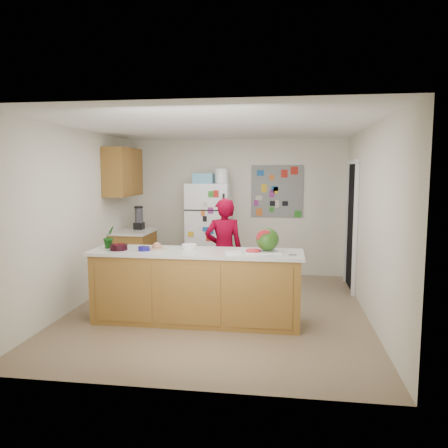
# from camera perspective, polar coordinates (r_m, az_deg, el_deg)

# --- Properties ---
(floor) EXTENTS (4.00, 4.50, 0.02)m
(floor) POSITION_cam_1_polar(r_m,az_deg,el_deg) (6.18, -0.81, -11.25)
(floor) COLOR brown
(floor) RESTS_ON ground
(wall_back) EXTENTS (4.00, 0.02, 2.50)m
(wall_back) POSITION_cam_1_polar(r_m,az_deg,el_deg) (8.14, 1.63, 2.22)
(wall_back) COLOR beige
(wall_back) RESTS_ON ground
(wall_left) EXTENTS (0.02, 4.50, 2.50)m
(wall_left) POSITION_cam_1_polar(r_m,az_deg,el_deg) (6.53, -18.55, 0.70)
(wall_left) COLOR beige
(wall_left) RESTS_ON ground
(wall_right) EXTENTS (0.02, 4.50, 2.50)m
(wall_right) POSITION_cam_1_polar(r_m,az_deg,el_deg) (5.94, 18.70, 0.11)
(wall_right) COLOR beige
(wall_right) RESTS_ON ground
(ceiling) EXTENTS (4.00, 4.50, 0.02)m
(ceiling) POSITION_cam_1_polar(r_m,az_deg,el_deg) (5.90, -0.85, 12.70)
(ceiling) COLOR white
(ceiling) RESTS_ON wall_back
(doorway) EXTENTS (0.03, 0.85, 2.04)m
(doorway) POSITION_cam_1_polar(r_m,az_deg,el_deg) (7.38, 16.39, -0.33)
(doorway) COLOR black
(doorway) RESTS_ON ground
(peninsula_base) EXTENTS (2.60, 0.62, 0.88)m
(peninsula_base) POSITION_cam_1_polar(r_m,az_deg,el_deg) (5.61, -3.65, -8.35)
(peninsula_base) COLOR brown
(peninsula_base) RESTS_ON floor
(peninsula_top) EXTENTS (2.68, 0.70, 0.04)m
(peninsula_top) POSITION_cam_1_polar(r_m,az_deg,el_deg) (5.51, -3.68, -3.73)
(peninsula_top) COLOR silver
(peninsula_top) RESTS_ON peninsula_base
(side_counter_base) EXTENTS (0.60, 0.80, 0.86)m
(side_counter_base) POSITION_cam_1_polar(r_m,az_deg,el_deg) (7.75, -11.72, -4.28)
(side_counter_base) COLOR brown
(side_counter_base) RESTS_ON floor
(side_counter_top) EXTENTS (0.64, 0.84, 0.04)m
(side_counter_top) POSITION_cam_1_polar(r_m,az_deg,el_deg) (7.68, -11.80, -0.99)
(side_counter_top) COLOR silver
(side_counter_top) RESTS_ON side_counter_base
(upper_cabinets) EXTENTS (0.35, 1.00, 0.80)m
(upper_cabinets) POSITION_cam_1_polar(r_m,az_deg,el_deg) (7.61, -13.04, 6.62)
(upper_cabinets) COLOR brown
(upper_cabinets) RESTS_ON wall_left
(refrigerator) EXTENTS (0.75, 0.70, 1.70)m
(refrigerator) POSITION_cam_1_polar(r_m,az_deg,el_deg) (7.87, -1.95, -0.87)
(refrigerator) COLOR silver
(refrigerator) RESTS_ON floor
(fridge_top_bin) EXTENTS (0.35, 0.28, 0.18)m
(fridge_top_bin) POSITION_cam_1_polar(r_m,az_deg,el_deg) (7.82, -2.70, 5.99)
(fridge_top_bin) COLOR #5999B2
(fridge_top_bin) RESTS_ON refrigerator
(photo_collage) EXTENTS (0.95, 0.01, 0.95)m
(photo_collage) POSITION_cam_1_polar(r_m,az_deg,el_deg) (8.05, 6.95, 4.26)
(photo_collage) COLOR slate
(photo_collage) RESTS_ON wall_back
(person) EXTENTS (0.63, 0.50, 1.53)m
(person) POSITION_cam_1_polar(r_m,az_deg,el_deg) (6.41, -0.02, -3.43)
(person) COLOR maroon
(person) RESTS_ON floor
(blender_appliance) EXTENTS (0.14, 0.14, 0.38)m
(blender_appliance) POSITION_cam_1_polar(r_m,az_deg,el_deg) (7.80, -11.05, 0.71)
(blender_appliance) COLOR black
(blender_appliance) RESTS_ON side_counter_top
(cutting_board) EXTENTS (0.48, 0.39, 0.01)m
(cutting_board) POSITION_cam_1_polar(r_m,az_deg,el_deg) (5.45, 5.03, -3.58)
(cutting_board) COLOR white
(cutting_board) RESTS_ON peninsula_top
(watermelon) EXTENTS (0.28, 0.28, 0.28)m
(watermelon) POSITION_cam_1_polar(r_m,az_deg,el_deg) (5.44, 5.69, -2.02)
(watermelon) COLOR #2F5B16
(watermelon) RESTS_ON cutting_board
(watermelon_slice) EXTENTS (0.19, 0.19, 0.02)m
(watermelon_slice) POSITION_cam_1_polar(r_m,az_deg,el_deg) (5.40, 3.84, -3.47)
(watermelon_slice) COLOR #C12D4F
(watermelon_slice) RESTS_ON cutting_board
(cherry_bowl) EXTENTS (0.27, 0.27, 0.07)m
(cherry_bowl) POSITION_cam_1_polar(r_m,az_deg,el_deg) (5.71, -13.58, -2.97)
(cherry_bowl) COLOR black
(cherry_bowl) RESTS_ON peninsula_top
(white_bowl) EXTENTS (0.23, 0.23, 0.06)m
(white_bowl) POSITION_cam_1_polar(r_m,az_deg,el_deg) (5.66, -4.58, -2.94)
(white_bowl) COLOR white
(white_bowl) RESTS_ON peninsula_top
(cobalt_bowl) EXTENTS (0.18, 0.18, 0.05)m
(cobalt_bowl) POSITION_cam_1_polar(r_m,az_deg,el_deg) (5.60, -10.41, -3.18)
(cobalt_bowl) COLOR navy
(cobalt_bowl) RESTS_ON peninsula_top
(plate) EXTENTS (0.26, 0.26, 0.02)m
(plate) POSITION_cam_1_polar(r_m,az_deg,el_deg) (5.68, -8.74, -3.19)
(plate) COLOR #C3B491
(plate) RESTS_ON peninsula_top
(paper_towel) EXTENTS (0.22, 0.20, 0.02)m
(paper_towel) POSITION_cam_1_polar(r_m,az_deg,el_deg) (5.33, 1.23, -3.75)
(paper_towel) COLOR white
(paper_towel) RESTS_ON peninsula_top
(keys) EXTENTS (0.09, 0.06, 0.01)m
(keys) POSITION_cam_1_polar(r_m,az_deg,el_deg) (5.26, 8.95, -4.01)
(keys) COLOR gray
(keys) RESTS_ON peninsula_top
(potted_plant) EXTENTS (0.18, 0.20, 0.29)m
(potted_plant) POSITION_cam_1_polar(r_m,az_deg,el_deg) (5.87, -14.77, -1.64)
(potted_plant) COLOR #194614
(potted_plant) RESTS_ON peninsula_top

